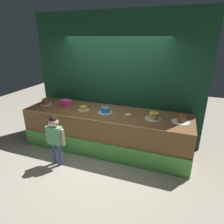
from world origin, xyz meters
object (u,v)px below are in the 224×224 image
cake_far_left (46,102)px  cake_center (105,110)px  child_figure (55,134)px  cake_left (83,108)px  pink_box (66,103)px  donut (128,115)px  cake_far_right (181,120)px  cake_right (154,116)px

cake_far_left → cake_center: (1.60, -0.00, -0.01)m
child_figure → cake_left: bearing=79.7°
pink_box → cake_left: 0.54m
donut → cake_left: (-1.07, -0.01, 0.02)m
pink_box → child_figure: bearing=-69.9°
cake_center → cake_far_right: 1.60m
cake_left → donut: bearing=0.3°
child_figure → cake_center: 1.19m
cake_left → cake_center: 0.54m
cake_left → cake_right: cake_right is taller
donut → cake_right: 0.54m
donut → cake_far_left: size_ratio=0.52×
donut → pink_box: bearing=176.7°
pink_box → cake_center: (1.07, -0.08, -0.02)m
child_figure → pink_box: child_figure is taller
pink_box → cake_far_left: size_ratio=0.78×
cake_far_right → child_figure: bearing=-157.5°
pink_box → cake_right: 2.14m
cake_far_left → cake_right: size_ratio=0.77×
cake_far_left → child_figure: bearing=-46.0°
child_figure → cake_far_left: bearing=134.0°
pink_box → donut: size_ratio=1.51×
cake_far_left → cake_right: (2.67, -0.00, -0.00)m
cake_far_right → cake_left: bearing=-178.8°
pink_box → cake_left: pink_box is taller
child_figure → cake_far_left: size_ratio=3.98×
cake_right → cake_far_right: bearing=2.6°
pink_box → cake_center: pink_box is taller
donut → cake_far_left: bearing=179.5°
cake_far_left → cake_left: 1.07m
child_figure → cake_far_right: (2.31, 0.96, 0.25)m
donut → cake_far_right: 1.07m
child_figure → donut: size_ratio=7.70×
cake_far_left → cake_right: bearing=-0.1°
cake_center → child_figure: bearing=-126.9°
cake_center → cake_far_right: bearing=0.9°
pink_box → cake_center: bearing=-4.1°
cake_right → cake_far_right: cake_far_right is taller
pink_box → cake_far_left: bearing=-172.2°
cake_center → donut: bearing=-1.5°
cake_left → cake_far_right: 2.14m
cake_left → cake_center: bearing=2.2°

